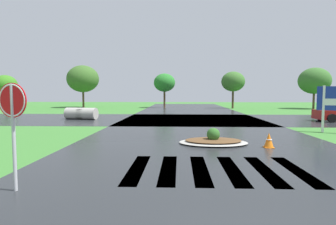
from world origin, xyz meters
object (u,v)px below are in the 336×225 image
median_island (213,141)px  traffic_cone (269,140)px  drainage_pipe_stack (81,114)px  stop_sign (13,111)px

median_island → traffic_cone: bearing=-20.1°
median_island → drainage_pipe_stack: drainage_pipe_stack is taller
stop_sign → drainage_pipe_stack: bearing=119.3°
stop_sign → median_island: 7.95m
stop_sign → median_island: stop_sign is taller
median_island → traffic_cone: (2.10, -0.77, 0.15)m
stop_sign → drainage_pipe_stack: (-4.36, 16.25, -1.30)m
median_island → drainage_pipe_stack: size_ratio=1.07×
stop_sign → drainage_pipe_stack: size_ratio=0.88×
drainage_pipe_stack → traffic_cone: bearing=-43.9°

